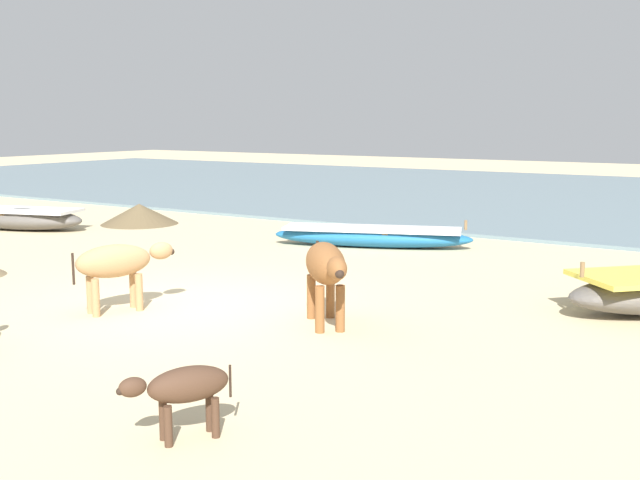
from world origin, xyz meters
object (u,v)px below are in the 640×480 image
(fishing_boat_3, at_px, (23,218))
(cow_adult_brown, at_px, (326,267))
(fishing_boat_1, at_px, (372,236))
(calf_near_dark, at_px, (184,388))
(cow_second_adult_tan, at_px, (117,263))

(fishing_boat_3, bearing_deg, cow_adult_brown, 145.13)
(fishing_boat_1, height_order, cow_adult_brown, cow_adult_brown)
(cow_adult_brown, height_order, calf_near_dark, cow_adult_brown)
(cow_adult_brown, bearing_deg, fishing_boat_1, 161.14)
(fishing_boat_1, relative_size, cow_adult_brown, 2.96)
(calf_near_dark, bearing_deg, cow_second_adult_tan, -95.29)
(cow_adult_brown, distance_m, calf_near_dark, 3.71)
(calf_near_dark, bearing_deg, fishing_boat_1, -129.75)
(fishing_boat_1, height_order, cow_second_adult_tan, cow_second_adult_tan)
(calf_near_dark, height_order, cow_second_adult_tan, cow_second_adult_tan)
(cow_second_adult_tan, bearing_deg, calf_near_dark, -102.43)
(fishing_boat_3, bearing_deg, cow_second_adult_tan, 134.15)
(fishing_boat_1, relative_size, cow_second_adult_tan, 3.00)
(fishing_boat_1, distance_m, cow_second_adult_tan, 6.63)
(fishing_boat_3, xyz_separation_m, calf_near_dark, (11.54, -7.02, 0.17))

